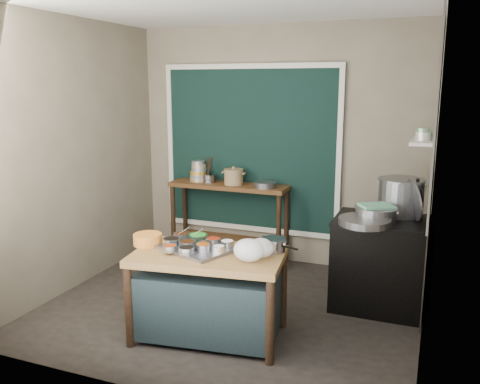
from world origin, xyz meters
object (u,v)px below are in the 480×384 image
at_px(condiment_tray, 195,248).
at_px(ceramic_crock, 234,178).
at_px(stove_block, 382,265).
at_px(yellow_basin, 148,239).
at_px(utensil_cup, 209,178).
at_px(saucepan, 274,245).
at_px(steamer, 376,214).
at_px(back_counter, 229,222).
at_px(prep_table, 209,295).
at_px(stock_pot, 401,197).

bearing_deg(condiment_tray, ceramic_crock, 102.13).
height_order(stove_block, ceramic_crock, ceramic_crock).
distance_m(yellow_basin, utensil_cup, 1.89).
height_order(saucepan, steamer, steamer).
height_order(stove_block, steamer, steamer).
bearing_deg(steamer, back_counter, 155.96).
distance_m(stove_block, condiment_tray, 1.85).
bearing_deg(condiment_tray, steamer, 37.21).
bearing_deg(stove_block, condiment_tray, -142.17).
relative_size(saucepan, utensil_cup, 1.29).
height_order(yellow_basin, utensil_cup, utensil_cup).
height_order(condiment_tray, yellow_basin, yellow_basin).
bearing_deg(stove_block, steamer, -132.80).
xyz_separation_m(prep_table, yellow_basin, (-0.59, 0.01, 0.42)).
height_order(ceramic_crock, steamer, ceramic_crock).
bearing_deg(ceramic_crock, steamer, -24.50).
bearing_deg(stock_pot, saucepan, -129.13).
xyz_separation_m(condiment_tray, stock_pot, (1.55, 1.33, 0.30)).
relative_size(utensil_cup, stock_pot, 0.35).
distance_m(stove_block, stock_pot, 0.68).
height_order(condiment_tray, utensil_cup, utensil_cup).
bearing_deg(stove_block, stock_pot, 62.03).
xyz_separation_m(stove_block, yellow_basin, (-1.89, -1.14, 0.37)).
distance_m(prep_table, ceramic_crock, 2.05).
bearing_deg(utensil_cup, back_counter, 1.64).
height_order(prep_table, stove_block, stove_block).
relative_size(yellow_basin, saucepan, 1.19).
bearing_deg(ceramic_crock, utensil_cup, 178.77).
distance_m(saucepan, utensil_cup, 2.13).
height_order(back_counter, utensil_cup, utensil_cup).
height_order(utensil_cup, stock_pot, stock_pot).
bearing_deg(condiment_tray, yellow_basin, -177.33).
height_order(condiment_tray, ceramic_crock, ceramic_crock).
relative_size(prep_table, saucepan, 5.98).
xyz_separation_m(saucepan, ceramic_crock, (-1.03, 1.63, 0.23)).
distance_m(back_counter, ceramic_crock, 0.56).
bearing_deg(saucepan, steamer, 68.43).
xyz_separation_m(yellow_basin, ceramic_crock, (0.06, 1.85, 0.23)).
distance_m(prep_table, yellow_basin, 0.73).
bearing_deg(stove_block, back_counter, 158.98).
xyz_separation_m(back_counter, steamer, (1.82, -0.81, 0.47)).
xyz_separation_m(prep_table, back_counter, (-0.60, 1.88, 0.10)).
bearing_deg(steamer, stock_pot, 57.37).
xyz_separation_m(back_counter, yellow_basin, (0.01, -1.87, 0.32)).
distance_m(back_counter, steamer, 2.05).
relative_size(back_counter, utensil_cup, 8.94).
xyz_separation_m(stove_block, steamer, (-0.08, -0.08, 0.52)).
bearing_deg(prep_table, ceramic_crock, 98.02).
relative_size(prep_table, yellow_basin, 5.01).
bearing_deg(yellow_basin, utensil_cup, 98.11).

